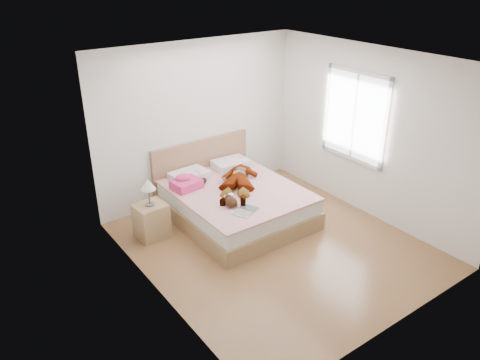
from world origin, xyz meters
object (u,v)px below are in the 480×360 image
(nightstand, at_px, (151,218))
(phone, at_px, (198,171))
(bed, at_px, (233,200))
(coffee_mug, at_px, (231,197))
(woman, at_px, (239,176))
(plush_toy, at_px, (231,201))
(towel, at_px, (186,183))
(magazine, at_px, (246,211))

(nightstand, bearing_deg, phone, 16.05)
(bed, height_order, coffee_mug, bed)
(woman, relative_size, phone, 16.46)
(woman, xyz_separation_m, phone, (-0.50, 0.40, 0.07))
(woman, distance_m, plush_toy, 0.77)
(woman, relative_size, towel, 3.53)
(phone, distance_m, coffee_mug, 0.81)
(phone, distance_m, nightstand, 1.08)
(magazine, distance_m, nightstand, 1.39)
(woman, relative_size, magazine, 3.56)
(magazine, xyz_separation_m, coffee_mug, (0.03, 0.41, 0.04))
(phone, bearing_deg, towel, 147.49)
(phone, bearing_deg, plush_toy, -140.99)
(plush_toy, bearing_deg, phone, 87.97)
(phone, height_order, magazine, phone)
(bed, relative_size, nightstand, 2.26)
(woman, distance_m, bed, 0.39)
(phone, xyz_separation_m, plush_toy, (-0.03, -0.95, -0.11))
(bed, bearing_deg, woman, 23.77)
(towel, bearing_deg, nightstand, -164.11)
(bed, distance_m, coffee_mug, 0.50)
(woman, bearing_deg, plush_toy, -93.06)
(woman, distance_m, magazine, 0.93)
(phone, height_order, plush_toy, phone)
(phone, bearing_deg, nightstand, 147.09)
(towel, height_order, nightstand, nightstand)
(phone, bearing_deg, woman, -87.62)
(bed, xyz_separation_m, plush_toy, (-0.37, -0.48, 0.31))
(phone, xyz_separation_m, nightstand, (-0.96, -0.28, -0.39))
(plush_toy, bearing_deg, nightstand, 144.09)
(coffee_mug, bearing_deg, woman, 43.07)
(towel, xyz_separation_m, plush_toy, (0.23, -0.87, -0.01))
(woman, height_order, magazine, woman)
(magazine, bearing_deg, phone, 92.52)
(woman, bearing_deg, magazine, -78.03)
(magazine, distance_m, coffee_mug, 0.42)
(phone, bearing_deg, coffee_mug, -133.06)
(woman, bearing_deg, coffee_mug, -95.89)
(towel, bearing_deg, woman, -22.78)
(towel, relative_size, magazine, 1.01)
(coffee_mug, bearing_deg, plush_toy, -125.87)
(bed, bearing_deg, coffee_mug, -128.85)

